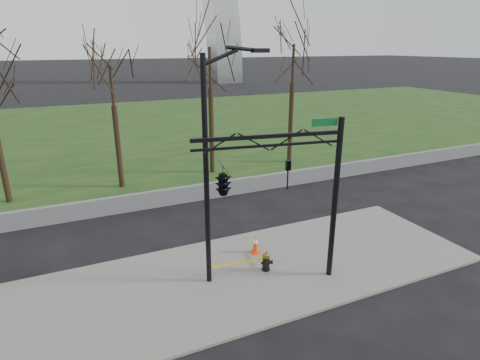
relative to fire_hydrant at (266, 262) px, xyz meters
name	(u,v)px	position (x,y,z in m)	size (l,w,h in m)	color
ground	(250,274)	(-0.60, 0.15, -0.46)	(500.00, 500.00, 0.00)	black
sidewalk	(250,273)	(-0.60, 0.15, -0.41)	(18.00, 6.00, 0.10)	slate
grass_strip	(123,129)	(-0.60, 30.15, -0.43)	(120.00, 40.00, 0.06)	#183714
guardrail	(187,194)	(-0.60, 8.15, -0.01)	(60.00, 0.30, 0.90)	#59595B
tree_row	(57,118)	(-6.51, 12.15, 3.98)	(34.17, 4.00, 8.88)	black
fire_hydrant	(266,262)	(0.00, 0.00, 0.00)	(0.49, 0.33, 0.78)	black
traffic_cone	(255,245)	(0.23, 1.38, -0.01)	(0.42, 0.42, 0.71)	#FF3E0D
street_light	(212,158)	(-1.99, 0.24, 4.23)	(2.39, 0.33, 8.21)	black
traffic_signal_mast	(246,179)	(-1.19, -0.69, 3.69)	(5.04, 2.54, 6.00)	black
caution_tape	(247,260)	(-0.64, 0.34, 0.03)	(2.45, 1.37, 0.41)	yellow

